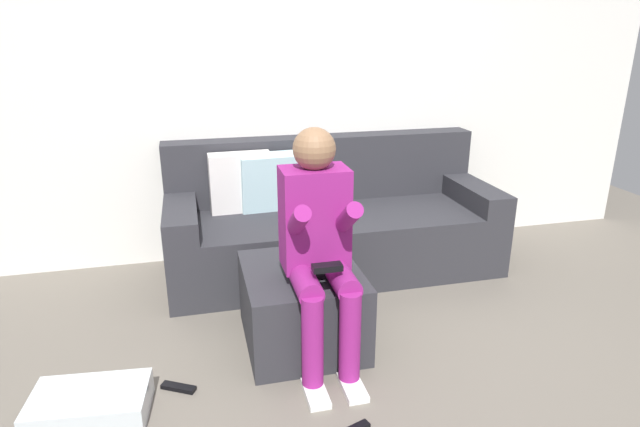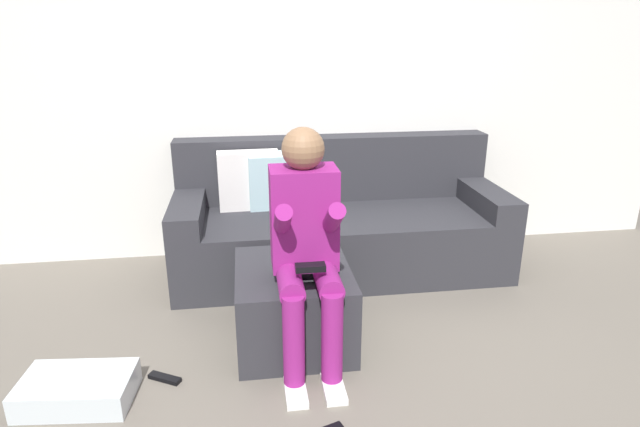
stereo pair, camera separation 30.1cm
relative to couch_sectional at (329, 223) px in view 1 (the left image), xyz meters
name	(u,v)px [view 1 (the left image)]	position (x,y,z in m)	size (l,w,h in m)	color
wall_back	(286,66)	(-0.21, 0.41, 1.05)	(5.77, 0.10, 2.76)	silver
couch_sectional	(329,223)	(0.00, 0.00, 0.00)	(2.26, 0.86, 0.90)	#2D2D33
ottoman	(302,306)	(-0.40, -0.92, -0.11)	(0.61, 0.68, 0.43)	#2D2D33
person_seated	(319,237)	(-0.34, -1.09, 0.35)	(0.33, 0.61, 1.19)	#8C1E72
storage_bin	(90,405)	(-1.43, -1.30, -0.26)	(0.50, 0.31, 0.13)	silver
remote_by_storage_bin	(178,387)	(-1.06, -1.19, -0.31)	(0.17, 0.04, 0.02)	black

